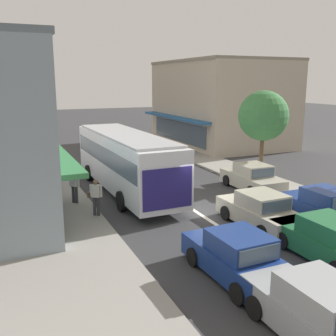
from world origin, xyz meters
TOP-DOWN VIEW (x-y plane):
  - ground_plane at (0.00, 0.00)m, footprint 140.00×140.00m
  - lane_centre_line at (0.00, 4.00)m, footprint 0.20×28.00m
  - sidewalk_left at (-6.80, 6.00)m, footprint 5.20×44.00m
  - kerb_right at (6.20, 6.00)m, footprint 2.80×44.00m
  - building_right_far at (11.48, 17.49)m, footprint 9.78×13.27m
  - city_bus at (-1.96, 4.69)m, footprint 2.92×10.91m
  - sedan_queue_gap_filler at (1.58, -2.53)m, footprint 1.97×4.24m
  - sedan_adjacent_lane_trail at (1.83, -5.96)m, footprint 1.96×4.23m
  - sedan_behind_bus_mid at (-1.73, -5.86)m, footprint 2.00×4.25m
  - hatchback_adjacent_lane_lead at (-1.70, -9.06)m, footprint 1.84×3.71m
  - parked_sedan_kerb_front at (4.45, -3.19)m, footprint 1.94×4.22m
  - parked_sedan_kerb_second at (4.61, 2.33)m, footprint 1.99×4.25m
  - traffic_light_downstreet at (-4.11, 21.61)m, footprint 0.33×0.24m
  - street_tree_right at (6.20, 3.72)m, footprint 2.94×2.94m
  - pedestrian_with_handbag_near at (-4.46, 1.19)m, footprint 0.63×0.47m
  - pedestrian_browsing_midblock at (-4.98, 3.38)m, footprint 0.44×0.42m

SIDE VIEW (x-z plane):
  - ground_plane at x=0.00m, z-range 0.00..0.00m
  - lane_centre_line at x=0.00m, z-range 0.00..0.01m
  - kerb_right at x=6.20m, z-range 0.00..0.12m
  - sidewalk_left at x=-6.80m, z-range 0.00..0.14m
  - sedan_queue_gap_filler at x=1.58m, z-range -0.07..1.40m
  - sedan_adjacent_lane_trail at x=1.83m, z-range -0.07..1.40m
  - sedan_behind_bus_mid at x=-1.73m, z-range -0.07..1.40m
  - parked_sedan_kerb_front at x=4.45m, z-range -0.07..1.40m
  - parked_sedan_kerb_second at x=4.61m, z-range -0.07..1.40m
  - hatchback_adjacent_lane_lead at x=-1.70m, z-range -0.06..1.48m
  - pedestrian_browsing_midblock at x=-4.98m, z-range 0.25..1.88m
  - pedestrian_with_handbag_near at x=-4.46m, z-range 0.25..1.88m
  - city_bus at x=-1.96m, z-range 0.27..3.49m
  - traffic_light_downstreet at x=-4.11m, z-range 0.75..4.95m
  - building_right_far at x=11.48m, z-range 0.00..7.80m
  - street_tree_right at x=6.20m, z-range 1.22..6.64m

